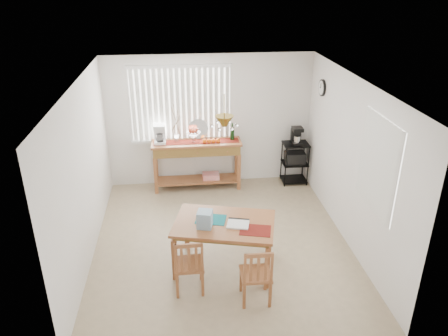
{
  "coord_description": "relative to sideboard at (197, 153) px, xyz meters",
  "views": [
    {
      "loc": [
        -0.6,
        -5.89,
        4.0
      ],
      "look_at": [
        0.1,
        0.55,
        1.05
      ],
      "focal_mm": 35.0,
      "sensor_mm": 36.0,
      "label": 1
    }
  ],
  "objects": [
    {
      "name": "ground",
      "position": [
        0.27,
        -1.99,
        -0.74
      ],
      "size": [
        4.0,
        4.5,
        0.01
      ],
      "primitive_type": "cube",
      "color": "tan"
    },
    {
      "name": "cart_items",
      "position": [
        1.97,
        0.02,
        0.28
      ],
      "size": [
        0.2,
        0.24,
        0.35
      ],
      "color": "black",
      "rests_on": "wire_cart"
    },
    {
      "name": "chair_left",
      "position": [
        -0.28,
        -3.11,
        -0.31
      ],
      "size": [
        0.4,
        0.4,
        0.85
      ],
      "color": "#9D5E35",
      "rests_on": "ground"
    },
    {
      "name": "chair_right",
      "position": [
        0.57,
        -3.41,
        -0.31
      ],
      "size": [
        0.4,
        0.4,
        0.85
      ],
      "color": "#9D5E35",
      "rests_on": "ground"
    },
    {
      "name": "room_shell",
      "position": [
        0.27,
        -1.97,
        0.96
      ],
      "size": [
        4.2,
        4.7,
        2.7
      ],
      "color": "white",
      "rests_on": "ground"
    },
    {
      "name": "sideboard",
      "position": [
        0.0,
        0.0,
        0.0
      ],
      "size": [
        1.73,
        0.49,
        0.97
      ],
      "color": "#9D5E35",
      "rests_on": "ground"
    },
    {
      "name": "wire_cart",
      "position": [
        1.97,
        0.01,
        -0.22
      ],
      "size": [
        0.5,
        0.4,
        0.85
      ],
      "color": "black",
      "rests_on": "ground"
    },
    {
      "name": "sideboard_items",
      "position": [
        -0.28,
        0.01,
        0.39
      ],
      "size": [
        1.64,
        0.41,
        0.75
      ],
      "color": "maroon",
      "rests_on": "sideboard"
    },
    {
      "name": "dining_table",
      "position": [
        0.24,
        -2.62,
        -0.07
      ],
      "size": [
        1.58,
        1.22,
        0.75
      ],
      "color": "#9D5E35",
      "rests_on": "ground"
    },
    {
      "name": "table_items",
      "position": [
        0.08,
        -2.71,
        0.11
      ],
      "size": [
        1.06,
        0.75,
        0.24
      ],
      "color": "#156E76",
      "rests_on": "dining_table"
    }
  ]
}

